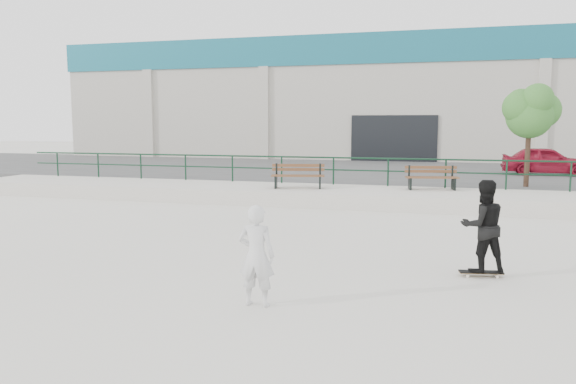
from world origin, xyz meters
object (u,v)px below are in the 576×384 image
(bench_right, at_px, (432,178))
(seated_skater, at_px, (256,256))
(tree, at_px, (531,110))
(bench_left, at_px, (298,176))
(skateboard, at_px, (481,272))
(red_car, at_px, (546,161))
(standing_skater, at_px, (483,226))

(bench_right, relative_size, seated_skater, 1.17)
(tree, bearing_deg, bench_left, -161.24)
(seated_skater, bearing_deg, bench_left, -79.45)
(bench_left, height_order, bench_right, bench_left)
(bench_left, bearing_deg, seated_skater, -90.51)
(bench_right, relative_size, tree, 0.51)
(bench_left, xyz_separation_m, skateboard, (5.66, -8.35, -0.85))
(bench_right, relative_size, skateboard, 2.29)
(bench_left, bearing_deg, red_car, 28.30)
(tree, height_order, seated_skater, tree)
(skateboard, height_order, standing_skater, standing_skater)
(red_car, height_order, standing_skater, standing_skater)
(bench_left, bearing_deg, bench_right, -1.57)
(red_car, xyz_separation_m, skateboard, (-3.54, -16.16, -1.05))
(seated_skater, bearing_deg, bench_right, -101.84)
(tree, xyz_separation_m, standing_skater, (-2.14, -11.00, -2.29))
(tree, bearing_deg, red_car, 74.79)
(bench_left, distance_m, seated_skater, 11.25)
(bench_left, xyz_separation_m, seated_skater, (2.24, -11.02, -0.14))
(bench_right, xyz_separation_m, seated_skater, (-2.28, -11.85, -0.12))
(skateboard, height_order, seated_skater, seated_skater)
(bench_left, height_order, red_car, red_car)
(seated_skater, bearing_deg, standing_skater, -143.06)
(red_car, bearing_deg, tree, 163.91)
(tree, height_order, standing_skater, tree)
(bench_left, height_order, seated_skater, seated_skater)
(bench_right, xyz_separation_m, red_car, (4.68, 6.97, 0.22))
(bench_left, distance_m, tree, 8.55)
(tree, distance_m, seated_skater, 14.96)
(bench_right, height_order, tree, tree)
(bench_right, height_order, skateboard, bench_right)
(skateboard, xyz_separation_m, seated_skater, (-3.42, -2.66, 0.71))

